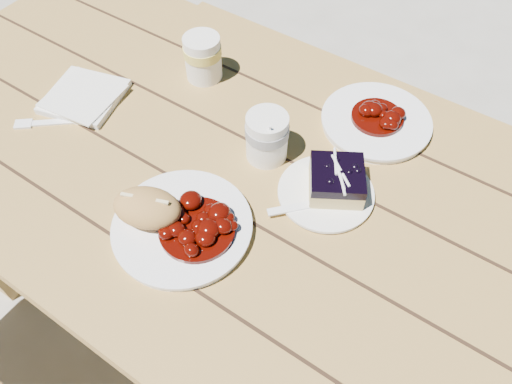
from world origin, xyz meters
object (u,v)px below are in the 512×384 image
Objects in this scene: blueberry_cake at (337,180)px; second_cup at (203,58)px; second_plate at (376,122)px; bread_roll at (147,208)px; dessert_plate at (326,193)px; main_plate at (182,227)px; picnic_table at (311,260)px; coffee_cup at (267,137)px.

second_cup reaches higher than blueberry_cake.
blueberry_cake reaches higher than second_plate.
dessert_plate is (0.23, 0.23, -0.04)m from bread_roll.
second_cup is at bearing 122.35° from main_plate.
blueberry_cake reaches higher than dessert_plate.
blueberry_cake reaches higher than main_plate.
second_plate is at bearing 68.69° from main_plate.
bread_roll is at bearing -142.93° from picnic_table.
main_plate is at bearing -57.65° from second_cup.
picnic_table is at bearing 41.09° from main_plate.
second_cup reaches higher than picnic_table.
picnic_table is 0.50m from second_cup.
second_plate reaches higher than picnic_table.
bread_roll is at bearing -116.38° from second_plate.
dessert_plate is (0.17, 0.21, -0.00)m from main_plate.
dessert_plate is at bearing -19.88° from second_cup.
second_plate reaches higher than dessert_plate.
second_plate is (0.14, 0.20, -0.04)m from coffee_cup.
bread_roll is 1.19× the size of coffee_cup.
coffee_cup is at bearing -125.80° from second_plate.
blueberry_cake is 0.16m from coffee_cup.
picnic_table is 0.21m from blueberry_cake.
picnic_table is 8.33× the size of main_plate.
bread_roll reaches higher than dessert_plate.
coffee_cup is at bearing 171.44° from dessert_plate.
dessert_plate is 1.71× the size of second_cup.
coffee_cup is 0.27m from second_cup.
main_plate is 0.42m from second_cup.
coffee_cup reaches higher than dessert_plate.
second_plate is at bearing 63.62° from bread_roll.
main_plate is at bearing -96.14° from coffee_cup.
bread_roll is at bearing -160.02° from main_plate.
picnic_table is 0.37m from bread_roll.
second_plate is at bearing 91.11° from dessert_plate.
bread_roll is 0.54× the size of second_plate.
main_plate is 2.39× the size of coffee_cup.
second_cup reaches higher than bread_roll.
main_plate reaches higher than dessert_plate.
main_plate is 0.07m from bread_roll.
second_cup reaches higher than dessert_plate.
picnic_table is 9.08× the size of second_plate.
main_plate is at bearing -138.91° from picnic_table.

